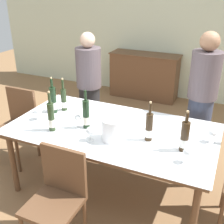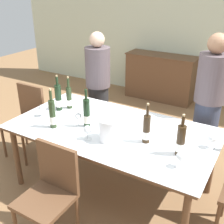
% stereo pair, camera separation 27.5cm
% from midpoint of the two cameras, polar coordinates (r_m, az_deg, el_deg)
% --- Properties ---
extents(ground_plane, '(12.00, 12.00, 0.00)m').
position_cam_midpoint_polar(ground_plane, '(3.26, -2.50, -15.12)').
color(ground_plane, olive).
extents(back_wall, '(8.00, 0.10, 2.80)m').
position_cam_midpoint_polar(back_wall, '(5.43, 12.42, 17.08)').
color(back_wall, beige).
rests_on(back_wall, ground_plane).
extents(sideboard_cabinet, '(1.32, 0.46, 0.86)m').
position_cam_midpoint_polar(sideboard_cabinet, '(5.51, 5.14, 7.32)').
color(sideboard_cabinet, brown).
rests_on(sideboard_cabinet, ground_plane).
extents(dining_table, '(2.06, 1.12, 0.75)m').
position_cam_midpoint_polar(dining_table, '(2.86, -2.76, -4.39)').
color(dining_table, brown).
rests_on(dining_table, ground_plane).
extents(ice_bucket, '(0.21, 0.21, 0.22)m').
position_cam_midpoint_polar(ice_bucket, '(2.58, -3.01, -3.51)').
color(ice_bucket, white).
rests_on(ice_bucket, dining_table).
extents(wine_bottle_0, '(0.07, 0.07, 0.38)m').
position_cam_midpoint_polar(wine_bottle_0, '(2.46, 11.46, -5.11)').
color(wine_bottle_0, '#332314').
rests_on(wine_bottle_0, dining_table).
extents(wine_bottle_1, '(0.06, 0.06, 0.38)m').
position_cam_midpoint_polar(wine_bottle_1, '(3.24, -12.17, 2.40)').
color(wine_bottle_1, '#28381E').
rests_on(wine_bottle_1, dining_table).
extents(wine_bottle_2, '(0.07, 0.07, 0.41)m').
position_cam_midpoint_polar(wine_bottle_2, '(3.21, -14.29, 2.23)').
color(wine_bottle_2, black).
rests_on(wine_bottle_2, dining_table).
extents(wine_bottle_3, '(0.07, 0.07, 0.41)m').
position_cam_midpoint_polar(wine_bottle_3, '(2.82, -14.99, -1.12)').
color(wine_bottle_3, '#28381E').
rests_on(wine_bottle_3, dining_table).
extents(wine_bottle_4, '(0.07, 0.07, 0.40)m').
position_cam_midpoint_polar(wine_bottle_4, '(2.80, -8.08, -0.65)').
color(wine_bottle_4, black).
rests_on(wine_bottle_4, dining_table).
extents(wine_bottle_5, '(0.07, 0.07, 0.39)m').
position_cam_midpoint_polar(wine_bottle_5, '(2.57, 4.52, -3.27)').
color(wine_bottle_5, '#332314').
rests_on(wine_bottle_5, dining_table).
extents(wine_glass_0, '(0.07, 0.07, 0.13)m').
position_cam_midpoint_polar(wine_glass_0, '(2.32, 11.78, -8.24)').
color(wine_glass_0, white).
rests_on(wine_glass_0, dining_table).
extents(wine_glass_1, '(0.08, 0.08, 0.14)m').
position_cam_midpoint_polar(wine_glass_1, '(2.59, -7.53, -4.02)').
color(wine_glass_1, white).
rests_on(wine_glass_1, dining_table).
extents(wine_glass_2, '(0.07, 0.07, 0.15)m').
position_cam_midpoint_polar(wine_glass_2, '(2.82, -9.79, -1.39)').
color(wine_glass_2, white).
rests_on(wine_glass_2, dining_table).
extents(wine_glass_3, '(0.08, 0.08, 0.13)m').
position_cam_midpoint_polar(wine_glass_3, '(3.11, -17.30, -0.03)').
color(wine_glass_3, white).
rests_on(wine_glass_3, dining_table).
extents(wine_glass_4, '(0.08, 0.08, 0.13)m').
position_cam_midpoint_polar(wine_glass_4, '(2.67, 16.96, -4.26)').
color(wine_glass_4, white).
rests_on(wine_glass_4, dining_table).
extents(chair_left_end, '(0.42, 0.42, 0.91)m').
position_cam_midpoint_polar(chair_left_end, '(3.72, -20.59, -1.72)').
color(chair_left_end, brown).
rests_on(chair_left_end, ground_plane).
extents(chair_near_front, '(0.42, 0.42, 0.88)m').
position_cam_midpoint_polar(chair_near_front, '(2.49, -14.16, -15.71)').
color(chair_near_front, brown).
rests_on(chair_near_front, ground_plane).
extents(person_host, '(0.33, 0.33, 1.53)m').
position_cam_midpoint_polar(person_host, '(3.82, -6.71, 4.39)').
color(person_host, '#262628').
rests_on(person_host, ground_plane).
extents(person_guest_left, '(0.33, 0.33, 1.64)m').
position_cam_midpoint_polar(person_guest_left, '(3.33, 15.38, 1.56)').
color(person_guest_left, '#383F56').
rests_on(person_guest_left, ground_plane).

